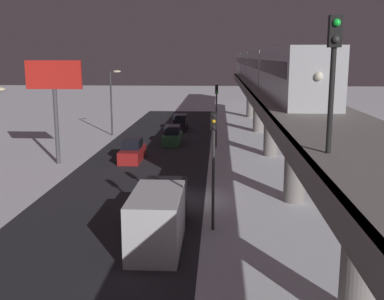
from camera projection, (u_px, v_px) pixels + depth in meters
name	position (u px, v px, depth m)	size (l,w,h in m)	color
ground_plane	(185.00, 199.00, 30.98)	(240.00, 240.00, 0.00)	white
avenue_asphalt	(122.00, 198.00, 31.21)	(11.00, 100.39, 0.01)	#28282D
elevated_railway	(296.00, 117.00, 29.51)	(5.00, 100.39, 6.40)	gray
subway_train	(258.00, 65.00, 59.56)	(2.94, 74.07, 3.40)	#B7BABF
rail_signal	(333.00, 61.00, 13.57)	(0.36, 0.41, 4.00)	black
sedan_black	(180.00, 124.00, 59.95)	(1.91, 4.44, 1.97)	black
sedan_red	(132.00, 152.00, 42.44)	(1.80, 4.77, 1.97)	#A51E1E
sedan_green	(172.00, 136.00, 50.41)	(1.80, 4.71, 1.97)	#2D6038
box_truck	(159.00, 215.00, 23.83)	(2.40, 7.40, 2.80)	black
traffic_light_near	(213.00, 154.00, 24.73)	(0.32, 0.44, 6.40)	#2D2D2D
traffic_light_mid	(216.00, 107.00, 47.89)	(0.32, 0.44, 6.40)	#2D2D2D
commercial_billboard	(54.00, 85.00, 39.92)	(4.80, 0.36, 8.90)	#4C4C51
street_lamp_far	(113.00, 95.00, 55.09)	(1.35, 0.44, 7.65)	#38383D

